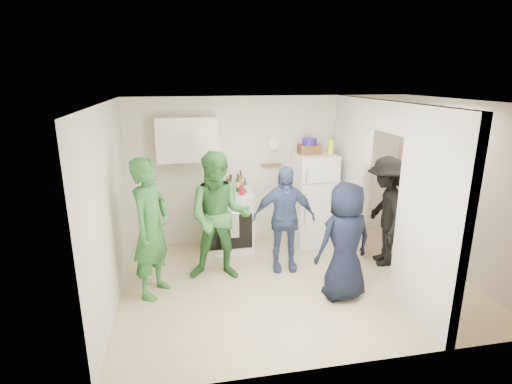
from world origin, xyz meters
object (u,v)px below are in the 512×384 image
Objects in this scene: person_denim at (284,219)px; person_navy at (345,242)px; person_green_left at (151,228)px; yellow_cup_stack_top at (331,147)px; person_green_center at (219,217)px; blue_bowl at (309,141)px; wicker_basket at (309,149)px; fridge at (314,199)px; stove at (227,221)px; person_nook at (385,212)px.

person_denim is 1.09m from person_navy.
person_denim is at bearing -51.70° from person_green_left.
yellow_cup_stack_top is 2.25m from person_green_center.
blue_bowl is 2.08m from person_green_center.
person_green_left reaches higher than yellow_cup_stack_top.
wicker_basket is 1.40m from person_denim.
blue_bowl is 0.96× the size of yellow_cup_stack_top.
fridge is 0.99× the size of person_denim.
person_green_left is 1.17× the size of person_denim.
blue_bowl reaches higher than stove.
person_green_left is 0.95m from person_green_center.
person_nook is at bearing -150.90° from person_navy.
fridge is 1.96m from person_green_center.
stove is 2.25m from person_navy.
blue_bowl is at bearing 0.83° from stove.
person_nook reaches higher than fridge.
person_denim reaches higher than fridge.
person_green_left reaches higher than person_denim.
person_green_left is at bearing -152.96° from wicker_basket.
person_green_left is (-2.84, -1.13, -0.77)m from yellow_cup_stack_top.
person_green_center is at bearing -148.04° from blue_bowl.
wicker_basket is 0.13m from blue_bowl.
wicker_basket is (1.39, 0.02, 1.15)m from stove.
person_denim is at bearing -125.81° from wicker_basket.
yellow_cup_stack_top reaches higher than fridge.
fridge is at bearing -106.89° from person_navy.
yellow_cup_stack_top is (0.22, -0.10, 0.91)m from fridge.
person_green_left is 1.19× the size of person_navy.
blue_bowl is 0.15× the size of person_navy.
fridge is 1.00m from blue_bowl.
person_navy is (1.51, -0.84, -0.14)m from person_green_center.
person_green_center is at bearing -150.83° from fridge.
person_nook is (3.42, 0.27, -0.09)m from person_green_left.
person_green_left is at bearing -72.56° from person_nook.
person_navy is at bearing -76.22° from person_green_left.
yellow_cup_stack_top reaches higher than wicker_basket.
person_green_center is 1.10× the size of person_nook.
person_nook reaches higher than stove.
wicker_basket is 0.22× the size of person_denim.
person_denim is 0.95× the size of person_nook.
person_green_center is at bearing -148.04° from wicker_basket.
person_green_left is at bearing -131.77° from stove.
person_navy is 1.30m from person_nook.
person_green_left reaches higher than stove.
person_green_center is at bearing -156.12° from yellow_cup_stack_top.
stove is at bearing -179.17° from blue_bowl.
yellow_cup_stack_top is at bearing -24.44° from fridge.
stove is at bearing -100.59° from person_nook.
yellow_cup_stack_top is 1.97m from person_navy.
person_nook is at bearing -56.21° from yellow_cup_stack_top.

